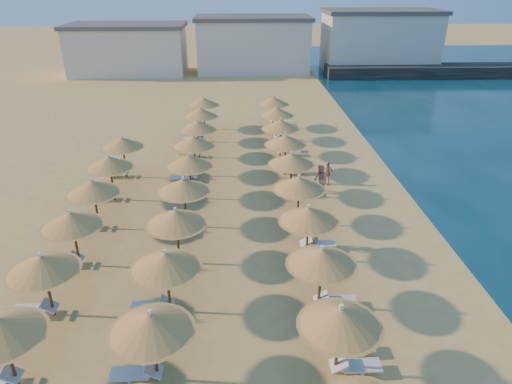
{
  "coord_description": "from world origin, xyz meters",
  "views": [
    {
      "loc": [
        -0.7,
        -19.22,
        12.47
      ],
      "look_at": [
        0.33,
        4.0,
        1.3
      ],
      "focal_mm": 32.0,
      "sensor_mm": 36.0,
      "label": 1
    }
  ],
  "objects_px": {
    "beachgoer_c": "(327,173)",
    "jetty": "(438,71)",
    "parasol_row_west": "(183,186)",
    "beachgoer_a": "(314,232)",
    "parasol_row_east": "(299,184)",
    "beachgoer_b": "(320,180)"
  },
  "relations": [
    {
      "from": "beachgoer_b",
      "to": "jetty",
      "type": "bearing_deg",
      "value": 135.34
    },
    {
      "from": "parasol_row_west",
      "to": "beachgoer_a",
      "type": "height_order",
      "value": "parasol_row_west"
    },
    {
      "from": "parasol_row_east",
      "to": "beachgoer_b",
      "type": "distance_m",
      "value": 4.52
    },
    {
      "from": "beachgoer_a",
      "to": "parasol_row_east",
      "type": "bearing_deg",
      "value": -162.17
    },
    {
      "from": "parasol_row_west",
      "to": "beachgoer_c",
      "type": "bearing_deg",
      "value": 30.94
    },
    {
      "from": "jetty",
      "to": "parasol_row_east",
      "type": "distance_m",
      "value": 45.51
    },
    {
      "from": "parasol_row_west",
      "to": "parasol_row_east",
      "type": "bearing_deg",
      "value": 0.0
    },
    {
      "from": "parasol_row_west",
      "to": "beachgoer_c",
      "type": "height_order",
      "value": "parasol_row_west"
    },
    {
      "from": "beachgoer_b",
      "to": "beachgoer_a",
      "type": "bearing_deg",
      "value": -25.09
    },
    {
      "from": "parasol_row_east",
      "to": "beachgoer_b",
      "type": "height_order",
      "value": "parasol_row_east"
    },
    {
      "from": "beachgoer_b",
      "to": "beachgoer_a",
      "type": "distance_m",
      "value": 6.39
    },
    {
      "from": "parasol_row_west",
      "to": "beachgoer_b",
      "type": "distance_m",
      "value": 8.95
    },
    {
      "from": "parasol_row_west",
      "to": "beachgoer_a",
      "type": "distance_m",
      "value": 7.17
    },
    {
      "from": "beachgoer_c",
      "to": "jetty",
      "type": "bearing_deg",
      "value": 97.05
    },
    {
      "from": "parasol_row_east",
      "to": "beachgoer_a",
      "type": "height_order",
      "value": "parasol_row_east"
    },
    {
      "from": "beachgoer_b",
      "to": "beachgoer_c",
      "type": "relative_size",
      "value": 1.18
    },
    {
      "from": "beachgoer_c",
      "to": "beachgoer_a",
      "type": "distance_m",
      "value": 7.87
    },
    {
      "from": "parasol_row_west",
      "to": "beachgoer_a",
      "type": "relative_size",
      "value": 20.9
    },
    {
      "from": "parasol_row_east",
      "to": "beachgoer_c",
      "type": "height_order",
      "value": "parasol_row_east"
    },
    {
      "from": "parasol_row_west",
      "to": "beachgoer_a",
      "type": "xyz_separation_m",
      "value": [
        6.57,
        -2.42,
        -1.53
      ]
    },
    {
      "from": "jetty",
      "to": "parasol_row_east",
      "type": "xyz_separation_m",
      "value": [
        -23.77,
        -38.78,
        1.68
      ]
    },
    {
      "from": "parasol_row_west",
      "to": "beachgoer_b",
      "type": "height_order",
      "value": "parasol_row_west"
    }
  ]
}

